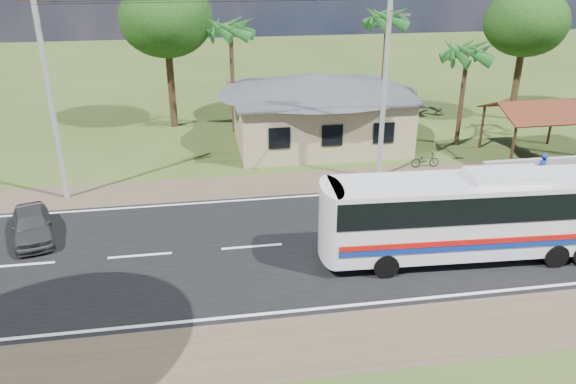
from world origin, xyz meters
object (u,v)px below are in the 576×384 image
small_car (32,225)px  person (541,171)px  motorcycle (425,160)px  coach_bus (477,210)px  waiting_shed (537,110)px

small_car → person: bearing=-12.0°
motorcycle → coach_bus: bearing=170.9°
coach_bus → small_car: 18.19m
coach_bus → motorcycle: size_ratio=7.33×
waiting_shed → motorcycle: (-6.94, -0.88, -2.31)m
motorcycle → person: person is taller
person → small_car: bearing=-11.4°
waiting_shed → small_car: size_ratio=1.37×
waiting_shed → person: (-2.31, -4.62, -1.80)m
person → small_car: 24.28m
person → small_car: size_ratio=0.49×
waiting_shed → coach_bus: 13.94m
motorcycle → person: size_ratio=0.85×
small_car → motorcycle: bearing=-0.5°
person → waiting_shed: bearing=-131.9°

